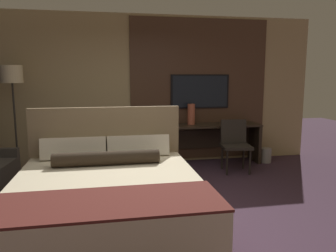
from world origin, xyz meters
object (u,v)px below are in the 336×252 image
Objects in this scene: vase_tall at (191,114)px; waste_bin at (266,155)px; tv at (200,91)px; desk_chair at (235,141)px; vase_short at (174,119)px; floor_lamp at (12,83)px; bed at (108,197)px; desk at (202,136)px.

vase_tall is 1.68m from waste_bin.
tv is 1.28× the size of desk_chair.
vase_short is (-0.55, -0.24, -0.49)m from tv.
waste_bin is (4.52, 0.05, -1.41)m from floor_lamp.
desk_chair is 1.17m from vase_short.
tv is 1.22m from desk_chair.
vase_short is at bearing -156.85° from tv.
desk is (1.80, 2.40, 0.19)m from bed.
floor_lamp reaches higher than desk_chair.
tv is at bearing 55.37° from bed.
tv is 0.63× the size of floor_lamp.
bed is 1.93× the size of tv.
desk is at bearing 172.36° from waste_bin.
bed is 2.88m from desk_chair.
desk_chair is 3.85m from floor_lamp.
floor_lamp reaches higher than vase_tall.
vase_tall is 1.39× the size of waste_bin.
bed reaches higher than desk.
bed is at bearing -143.70° from waste_bin.
desk is 1.89× the size of tv.
waste_bin is (3.04, 2.23, -0.20)m from bed.
desk is 0.48m from vase_tall.
vase_tall is 0.35m from vase_short.
vase_short is 1.94m from waste_bin.
bed is 3.33m from tv.
tv is at bearing 125.25° from desk_chair.
floor_lamp is at bearing -176.27° from desk.
desk_chair is (2.23, 1.82, 0.20)m from bed.
bed is 7.94× the size of waste_bin.
vase_short reaches higher than waste_bin.
waste_bin is at bearing -7.64° from desk.
desk_chair is 0.49× the size of floor_lamp.
bed is at bearing -124.63° from tv.
bed is at bearing -55.98° from floor_lamp.
tv reaches higher than waste_bin.
tv is at bearing 7.36° from floor_lamp.
desk is at bearing -90.00° from tv.
vase_tall reaches higher than vase_short.
floor_lamp reaches higher than waste_bin.
desk_chair is at bearing -61.75° from tv.
bed reaches higher than vase_tall.
vase_tall is (3.06, 0.24, -0.60)m from floor_lamp.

